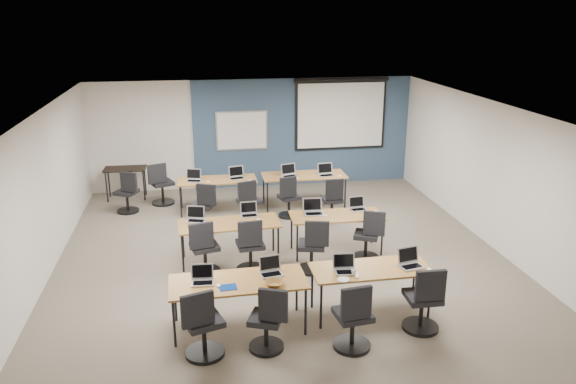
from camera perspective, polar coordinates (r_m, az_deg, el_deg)
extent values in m
cube|color=#6B6354|center=(10.25, -0.55, -6.71)|extent=(8.00, 9.00, 0.02)
cube|color=white|center=(9.45, -0.60, 8.33)|extent=(8.00, 9.00, 0.02)
cube|color=beige|center=(14.09, -3.50, 5.94)|extent=(8.00, 0.04, 2.70)
cube|color=beige|center=(5.73, 6.78, -12.97)|extent=(8.00, 0.04, 2.70)
cube|color=beige|center=(9.98, -23.89, -0.71)|extent=(0.04, 9.00, 2.70)
cube|color=beige|center=(11.10, 20.28, 1.52)|extent=(0.04, 9.00, 2.70)
cube|color=#3D5977|center=(14.24, 1.54, 6.10)|extent=(5.50, 0.04, 2.70)
cube|color=#B0B1B3|center=(13.97, -4.71, 6.23)|extent=(1.28, 0.02, 0.98)
cube|color=white|center=(13.96, -4.70, 6.22)|extent=(1.20, 0.02, 0.90)
cube|color=black|center=(14.31, 5.37, 7.92)|extent=(2.32, 0.03, 1.82)
cube|color=white|center=(14.31, 5.38, 7.75)|extent=(2.20, 0.02, 1.62)
cylinder|color=black|center=(14.18, 5.49, 11.26)|extent=(2.40, 0.10, 0.10)
cube|color=brown|center=(7.87, -5.08, -9.09)|extent=(1.89, 0.79, 0.03)
cylinder|color=black|center=(7.74, -11.50, -12.96)|extent=(0.04, 0.04, 0.70)
cylinder|color=black|center=(7.86, 1.80, -12.09)|extent=(0.04, 0.04, 0.70)
cylinder|color=black|center=(8.32, -11.39, -10.62)|extent=(0.04, 0.04, 0.70)
cylinder|color=black|center=(8.43, 0.89, -9.85)|extent=(0.04, 0.04, 0.70)
cube|color=#A27147|center=(8.29, 8.42, -7.74)|extent=(1.73, 0.72, 0.03)
cylinder|color=black|center=(8.00, 3.37, -11.51)|extent=(0.04, 0.04, 0.70)
cylinder|color=black|center=(8.47, 14.19, -10.28)|extent=(0.04, 0.04, 0.70)
cylinder|color=black|center=(8.51, 2.46, -9.56)|extent=(0.04, 0.04, 0.70)
cylinder|color=black|center=(8.96, 12.67, -8.54)|extent=(0.04, 0.04, 0.70)
cube|color=brown|center=(9.92, -5.99, -3.22)|extent=(1.77, 0.74, 0.03)
cylinder|color=black|center=(9.76, -10.66, -6.12)|extent=(0.04, 0.04, 0.70)
cylinder|color=black|center=(9.85, -0.99, -5.56)|extent=(0.04, 0.04, 0.70)
cylinder|color=black|center=(10.33, -10.63, -4.73)|extent=(0.04, 0.04, 0.70)
cylinder|color=black|center=(10.41, -1.51, -4.22)|extent=(0.04, 0.04, 0.70)
cube|color=olive|center=(10.27, 4.97, -2.42)|extent=(1.69, 0.70, 0.03)
cylinder|color=black|center=(9.98, 0.95, -5.23)|extent=(0.04, 0.04, 0.70)
cylinder|color=black|center=(10.37, 9.54, -4.58)|extent=(0.04, 0.04, 0.70)
cylinder|color=black|center=(10.51, 0.36, -3.99)|extent=(0.04, 0.04, 0.70)
cylinder|color=black|center=(10.88, 8.54, -3.43)|extent=(0.04, 0.04, 0.70)
cube|color=brown|center=(12.47, -7.22, 1.21)|extent=(1.73, 0.72, 0.03)
cylinder|color=black|center=(12.29, -10.84, -1.02)|extent=(0.04, 0.04, 0.70)
cylinder|color=black|center=(12.35, -3.36, -0.62)|extent=(0.04, 0.04, 0.70)
cylinder|color=black|center=(12.86, -10.81, -0.15)|extent=(0.04, 0.04, 0.70)
cylinder|color=black|center=(12.92, -3.66, 0.22)|extent=(0.04, 0.04, 0.70)
cube|color=brown|center=(12.72, 1.64, 1.69)|extent=(1.89, 0.79, 0.03)
cylinder|color=black|center=(12.38, -2.10, -0.56)|extent=(0.04, 0.04, 0.70)
cylinder|color=black|center=(12.72, 5.83, -0.13)|extent=(0.04, 0.04, 0.70)
cylinder|color=black|center=(13.00, -2.49, 0.36)|extent=(0.04, 0.04, 0.70)
cylinder|color=black|center=(13.33, 5.08, 0.75)|extent=(0.04, 0.04, 0.70)
cube|color=#B9B9BC|center=(7.84, -8.65, -9.12)|extent=(0.31, 0.22, 0.02)
cube|color=black|center=(7.82, -8.65, -9.11)|extent=(0.26, 0.13, 0.00)
cube|color=#B9B9BC|center=(7.89, -8.72, -7.97)|extent=(0.31, 0.06, 0.21)
cube|color=black|center=(7.89, -8.72, -7.99)|extent=(0.27, 0.04, 0.17)
ellipsoid|color=white|center=(7.74, -7.07, -9.42)|extent=(0.06, 0.09, 0.03)
cylinder|color=black|center=(7.70, -8.43, -15.84)|extent=(0.52, 0.52, 0.05)
cylinder|color=black|center=(7.59, -8.50, -14.55)|extent=(0.06, 0.06, 0.46)
cube|color=black|center=(7.45, -8.60, -12.80)|extent=(0.46, 0.46, 0.08)
cube|color=black|center=(7.13, -9.17, -11.71)|extent=(0.42, 0.06, 0.44)
cube|color=#BABABA|center=(7.99, -1.71, -8.36)|extent=(0.31, 0.23, 0.02)
cube|color=black|center=(7.97, -1.70, -8.34)|extent=(0.27, 0.13, 0.00)
cube|color=#BABABA|center=(8.05, -1.85, -7.21)|extent=(0.31, 0.06, 0.22)
cube|color=black|center=(8.04, -1.84, -7.23)|extent=(0.28, 0.04, 0.18)
ellipsoid|color=white|center=(7.84, -0.81, -8.89)|extent=(0.08, 0.12, 0.04)
cylinder|color=black|center=(7.74, -2.21, -15.42)|extent=(0.47, 0.47, 0.05)
cylinder|color=black|center=(7.64, -2.22, -14.28)|extent=(0.06, 0.06, 0.41)
cube|color=black|center=(7.51, -2.25, -12.69)|extent=(0.41, 0.41, 0.08)
cube|color=black|center=(7.23, -1.52, -11.44)|extent=(0.38, 0.06, 0.44)
cube|color=#B0B0B0|center=(8.09, 5.90, -8.10)|extent=(0.32, 0.23, 0.02)
cube|color=black|center=(8.07, 5.94, -8.08)|extent=(0.27, 0.13, 0.00)
cube|color=#B0B0B0|center=(8.15, 5.69, -6.96)|extent=(0.32, 0.06, 0.22)
cube|color=black|center=(8.14, 5.70, -6.98)|extent=(0.28, 0.04, 0.18)
ellipsoid|color=white|center=(7.98, 7.03, -8.53)|extent=(0.07, 0.10, 0.03)
cylinder|color=black|center=(7.81, 6.48, -15.19)|extent=(0.51, 0.51, 0.05)
cylinder|color=black|center=(7.71, 6.54, -13.96)|extent=(0.06, 0.06, 0.45)
cube|color=black|center=(7.57, 6.61, -12.26)|extent=(0.45, 0.45, 0.08)
cube|color=black|center=(7.26, 6.95, -11.16)|extent=(0.41, 0.06, 0.44)
cube|color=#BABAC5|center=(8.41, 12.40, -7.40)|extent=(0.34, 0.25, 0.02)
cube|color=black|center=(8.38, 12.46, -7.39)|extent=(0.29, 0.14, 0.00)
cube|color=#BABAC5|center=(8.46, 12.13, -6.24)|extent=(0.34, 0.06, 0.23)
cube|color=black|center=(8.46, 12.15, -6.26)|extent=(0.30, 0.04, 0.19)
ellipsoid|color=white|center=(8.37, 14.15, -7.64)|extent=(0.09, 0.11, 0.03)
cylinder|color=black|center=(8.36, 13.27, -13.17)|extent=(0.52, 0.52, 0.05)
cylinder|color=black|center=(8.26, 13.37, -11.96)|extent=(0.06, 0.06, 0.46)
cube|color=black|center=(8.13, 13.51, -10.31)|extent=(0.46, 0.46, 0.08)
cube|color=black|center=(7.84, 14.28, -9.20)|extent=(0.42, 0.06, 0.44)
cube|color=#BABAC2|center=(10.05, -9.33, -2.92)|extent=(0.32, 0.23, 0.02)
cube|color=black|center=(10.02, -9.33, -2.90)|extent=(0.27, 0.14, 0.00)
cube|color=#BABAC2|center=(10.12, -9.37, -2.02)|extent=(0.32, 0.06, 0.22)
cube|color=black|center=(10.11, -9.37, -2.03)|extent=(0.28, 0.04, 0.18)
ellipsoid|color=white|center=(9.88, -8.12, -3.21)|extent=(0.09, 0.11, 0.04)
cylinder|color=black|center=(9.81, -8.35, -7.95)|extent=(0.50, 0.50, 0.05)
cylinder|color=black|center=(9.73, -8.40, -6.91)|extent=(0.06, 0.06, 0.44)
cube|color=black|center=(9.62, -8.47, -5.50)|extent=(0.44, 0.44, 0.08)
cube|color=black|center=(9.33, -8.79, -4.41)|extent=(0.40, 0.06, 0.44)
cube|color=#B0B0B0|center=(10.19, -3.94, -2.41)|extent=(0.31, 0.22, 0.02)
cube|color=black|center=(10.17, -3.93, -2.38)|extent=(0.26, 0.13, 0.00)
cube|color=#B0B0B0|center=(10.26, -4.03, -1.56)|extent=(0.31, 0.06, 0.21)
cube|color=black|center=(10.26, -4.02, -1.57)|extent=(0.27, 0.04, 0.17)
ellipsoid|color=white|center=(9.98, -3.03, -2.82)|extent=(0.07, 0.10, 0.03)
cylinder|color=black|center=(9.81, -3.80, -7.80)|extent=(0.50, 0.50, 0.05)
cylinder|color=black|center=(9.72, -3.82, -6.75)|extent=(0.06, 0.06, 0.44)
cube|color=black|center=(9.62, -3.85, -5.34)|extent=(0.44, 0.44, 0.08)
cube|color=black|center=(9.32, -3.86, -4.25)|extent=(0.41, 0.06, 0.44)
cube|color=silver|center=(10.26, 2.65, -2.23)|extent=(0.36, 0.26, 0.02)
cube|color=black|center=(10.24, 2.67, -2.21)|extent=(0.30, 0.15, 0.00)
cube|color=silver|center=(10.35, 2.49, -1.27)|extent=(0.36, 0.07, 0.25)
cube|color=black|center=(10.34, 2.50, -1.28)|extent=(0.31, 0.05, 0.20)
ellipsoid|color=white|center=(10.18, 3.84, -2.41)|extent=(0.06, 0.09, 0.03)
cylinder|color=black|center=(9.79, 2.38, -7.83)|extent=(0.50, 0.50, 0.05)
cylinder|color=black|center=(9.70, 2.39, -6.80)|extent=(0.06, 0.06, 0.44)
cube|color=black|center=(9.60, 2.41, -5.39)|extent=(0.44, 0.44, 0.08)
cube|color=black|center=(9.32, 2.96, -4.26)|extent=(0.40, 0.06, 0.44)
cube|color=silver|center=(10.55, 7.13, -1.78)|extent=(0.30, 0.22, 0.02)
cube|color=black|center=(10.53, 7.17, -1.76)|extent=(0.25, 0.13, 0.00)
cube|color=silver|center=(10.62, 6.98, -0.99)|extent=(0.30, 0.06, 0.21)
cube|color=black|center=(10.61, 6.99, -1.00)|extent=(0.26, 0.04, 0.17)
ellipsoid|color=white|center=(10.49, 8.91, -1.98)|extent=(0.08, 0.11, 0.04)
cylinder|color=black|center=(10.33, 7.86, -6.56)|extent=(0.47, 0.47, 0.05)
cylinder|color=black|center=(10.25, 7.90, -5.62)|extent=(0.06, 0.06, 0.42)
cube|color=black|center=(10.16, 7.96, -4.33)|extent=(0.42, 0.42, 0.08)
cube|color=black|center=(9.92, 8.75, -3.18)|extent=(0.38, 0.06, 0.44)
cube|color=silver|center=(12.38, -9.53, 1.11)|extent=(0.33, 0.24, 0.02)
cube|color=black|center=(12.36, -9.53, 1.14)|extent=(0.28, 0.14, 0.00)
cube|color=silver|center=(12.47, -9.57, 1.84)|extent=(0.33, 0.06, 0.23)
cube|color=black|center=(12.47, -9.57, 1.83)|extent=(0.29, 0.04, 0.19)
ellipsoid|color=white|center=(12.27, -8.09, 1.03)|extent=(0.07, 0.11, 0.04)
cylinder|color=black|center=(11.80, -8.55, -3.37)|extent=(0.49, 0.49, 0.05)
cylinder|color=black|center=(11.74, -8.59, -2.50)|extent=(0.06, 0.06, 0.43)
cube|color=black|center=(11.65, -8.65, -1.32)|extent=(0.43, 0.43, 0.08)
cube|color=black|center=(11.39, -8.30, -0.27)|extent=(0.40, 0.06, 0.44)
cube|color=silver|center=(12.46, -5.22, 1.39)|extent=(0.34, 0.25, 0.02)
cube|color=black|center=(12.44, -5.22, 1.42)|extent=(0.29, 0.14, 0.00)
cube|color=silver|center=(12.55, -5.29, 2.13)|extent=(0.34, 0.06, 0.23)
cube|color=black|center=(12.54, -5.29, 2.12)|extent=(0.30, 0.04, 0.19)
ellipsoid|color=white|center=(12.27, -3.88, 1.17)|extent=(0.08, 0.10, 0.03)
cylinder|color=black|center=(11.90, -3.89, -3.03)|extent=(0.49, 0.49, 0.05)
cylinder|color=black|center=(11.83, -3.91, -2.16)|extent=(0.06, 0.06, 0.44)
cube|color=black|center=(11.74, -3.94, -0.97)|extent=(0.44, 0.44, 0.08)
cube|color=black|center=(11.47, -4.18, 0.03)|extent=(0.40, 0.06, 0.44)
cube|color=#AAABB1|center=(12.57, 0.14, 1.62)|extent=(0.35, 0.25, 0.02)
cube|color=black|center=(12.55, 0.16, 1.65)|extent=(0.30, 0.15, 0.00)
cube|color=#AAABB1|center=(12.67, 0.04, 2.37)|extent=(0.35, 0.06, 0.24)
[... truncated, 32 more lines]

